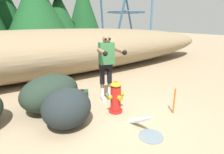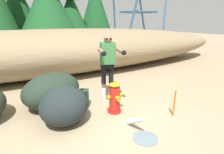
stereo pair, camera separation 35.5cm
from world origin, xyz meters
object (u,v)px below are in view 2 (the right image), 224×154
object	(u,v)px
boulder_mid	(52,90)
spare_backpack	(82,98)
survey_stake	(174,103)
fire_hydrant	(115,98)
utility_worker	(108,60)
boulder_small	(64,106)

from	to	relation	value
boulder_mid	spare_backpack	bearing A→B (deg)	-32.60
spare_backpack	survey_stake	distance (m)	2.14
fire_hydrant	spare_backpack	world-z (taller)	fire_hydrant
boulder_mid	survey_stake	world-z (taller)	boulder_mid
spare_backpack	utility_worker	bearing A→B (deg)	-60.11
utility_worker	boulder_small	distance (m)	1.59
utility_worker	boulder_mid	distance (m)	1.56
utility_worker	spare_backpack	world-z (taller)	utility_worker
boulder_mid	boulder_small	xyz separation A→B (m)	(0.06, -0.92, -0.03)
spare_backpack	boulder_small	xyz separation A→B (m)	(-0.56, -0.52, 0.17)
survey_stake	boulder_mid	bearing A→B (deg)	141.19
boulder_mid	boulder_small	bearing A→B (deg)	-86.04
fire_hydrant	survey_stake	distance (m)	1.32
utility_worker	boulder_mid	xyz separation A→B (m)	(-1.36, 0.33, -0.68)
fire_hydrant	utility_worker	distance (m)	1.02
utility_worker	survey_stake	xyz separation A→B (m)	(0.87, -1.47, -0.79)
utility_worker	boulder_small	size ratio (longest dim) A/B	1.66
utility_worker	survey_stake	size ratio (longest dim) A/B	2.85
utility_worker	survey_stake	bearing A→B (deg)	45.88
boulder_mid	utility_worker	bearing A→B (deg)	-13.75
fire_hydrant	utility_worker	bearing A→B (deg)	75.01
boulder_mid	survey_stake	bearing A→B (deg)	-38.81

